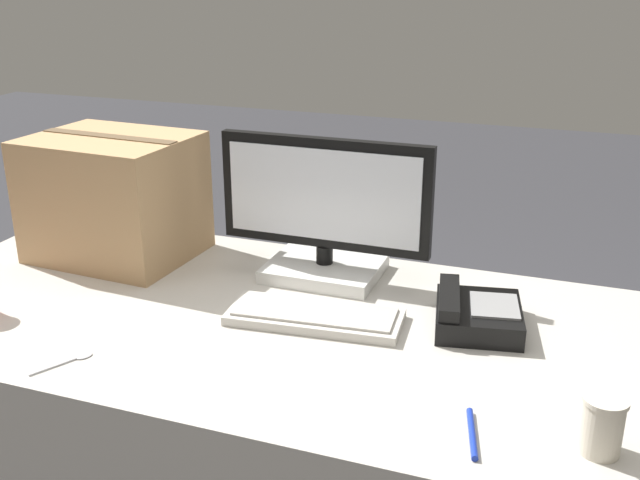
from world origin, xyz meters
TOP-DOWN VIEW (x-y plane):
  - office_desk at (0.00, 0.00)m, footprint 1.80×0.90m
  - monitor at (0.08, 0.28)m, footprint 0.56×0.24m
  - keyboard at (0.15, 0.01)m, footprint 0.41×0.19m
  - desk_phone at (0.51, 0.11)m, footprint 0.23×0.25m
  - paper_cup_right at (0.78, -0.28)m, footprint 0.08×0.08m
  - spoon at (-0.26, -0.33)m, footprint 0.08×0.13m
  - cardboard_box at (-0.52, 0.22)m, footprint 0.44×0.36m
  - pen_marker at (0.57, -0.31)m, footprint 0.04×0.14m

SIDE VIEW (x-z plane):
  - office_desk at x=0.00m, z-range 0.00..0.75m
  - spoon at x=-0.26m, z-range 0.75..0.75m
  - pen_marker at x=0.57m, z-range 0.75..0.76m
  - keyboard at x=0.15m, z-range 0.75..0.78m
  - desk_phone at x=0.51m, z-range 0.74..0.82m
  - paper_cup_right at x=0.78m, z-range 0.75..0.85m
  - monitor at x=0.08m, z-range 0.72..1.09m
  - cardboard_box at x=-0.52m, z-range 0.75..1.09m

